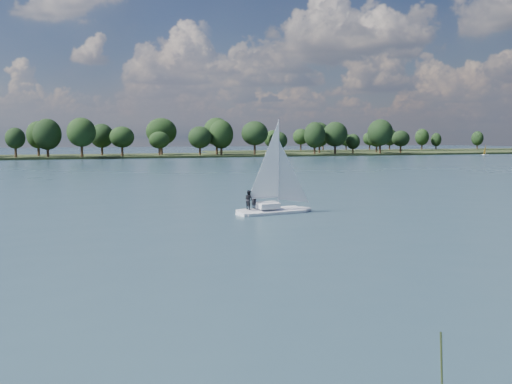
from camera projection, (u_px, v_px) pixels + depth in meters
ground at (180, 174)px, 120.71m from camera, size 700.00×700.00×0.00m
far_shore at (119, 157)px, 225.54m from camera, size 660.00×40.00×1.50m
far_shore_back at (396, 151)px, 324.70m from camera, size 220.00×30.00×1.40m
sailboat at (272, 186)px, 57.54m from camera, size 7.83×3.21×10.00m
dinghy_orange at (486, 152)px, 252.10m from camera, size 3.05×1.48×4.69m
treeline at (76, 136)px, 215.14m from camera, size 562.34×74.23×18.15m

